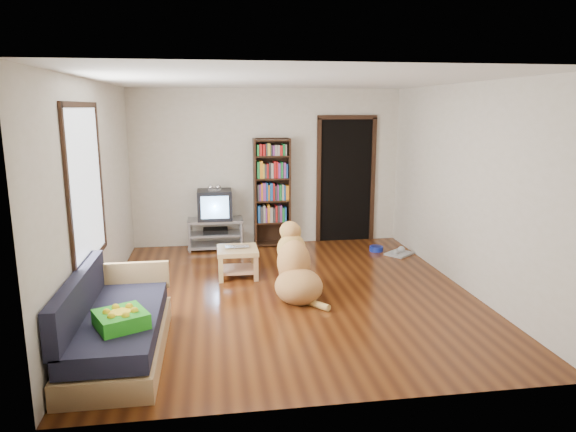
{
  "coord_description": "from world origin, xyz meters",
  "views": [
    {
      "loc": [
        -0.92,
        -6.05,
        2.29
      ],
      "look_at": [
        0.04,
        0.45,
        0.9
      ],
      "focal_mm": 32.0,
      "sensor_mm": 36.0,
      "label": 1
    }
  ],
  "objects": [
    {
      "name": "wall_right",
      "position": [
        2.25,
        0.0,
        1.3
      ],
      "size": [
        0.0,
        5.0,
        5.0
      ],
      "primitive_type": "plane",
      "rotation": [
        1.57,
        0.0,
        -1.57
      ],
      "color": "beige",
      "rests_on": "ground"
    },
    {
      "name": "green_cushion",
      "position": [
        -1.75,
        -1.7,
        0.49
      ],
      "size": [
        0.54,
        0.54,
        0.13
      ],
      "primitive_type": "cube",
      "rotation": [
        0.0,
        0.0,
        0.46
      ],
      "color": "green",
      "rests_on": "sofa"
    },
    {
      "name": "wall_left",
      "position": [
        -2.25,
        0.0,
        1.3
      ],
      "size": [
        0.0,
        5.0,
        5.0
      ],
      "primitive_type": "plane",
      "rotation": [
        1.57,
        0.0,
        1.57
      ],
      "color": "beige",
      "rests_on": "ground"
    },
    {
      "name": "sofa",
      "position": [
        -1.87,
        -1.38,
        0.26
      ],
      "size": [
        0.8,
        1.8,
        0.8
      ],
      "color": "tan",
      "rests_on": "ground"
    },
    {
      "name": "ground",
      "position": [
        0.0,
        0.0,
        0.0
      ],
      "size": [
        5.0,
        5.0,
        0.0
      ],
      "primitive_type": "plane",
      "color": "#58290F",
      "rests_on": "ground"
    },
    {
      "name": "crt_tv",
      "position": [
        -0.9,
        2.27,
        0.74
      ],
      "size": [
        0.55,
        0.52,
        0.58
      ],
      "color": "black",
      "rests_on": "tv_stand"
    },
    {
      "name": "dog",
      "position": [
        0.05,
        -0.1,
        0.34
      ],
      "size": [
        0.64,
        1.1,
        0.93
      ],
      "color": "#B37244",
      "rests_on": "ground"
    },
    {
      "name": "bookshelf",
      "position": [
        0.05,
        2.34,
        1.0
      ],
      "size": [
        0.6,
        0.3,
        1.8
      ],
      "color": "black",
      "rests_on": "ground"
    },
    {
      "name": "grey_rag",
      "position": [
        1.98,
        1.46,
        0.01
      ],
      "size": [
        0.51,
        0.5,
        0.03
      ],
      "primitive_type": "cube",
      "rotation": [
        0.0,
        0.0,
        0.67
      ],
      "color": "#A0A0A0",
      "rests_on": "ground"
    },
    {
      "name": "wall_back",
      "position": [
        0.0,
        2.5,
        1.3
      ],
      "size": [
        4.5,
        0.0,
        4.5
      ],
      "primitive_type": "plane",
      "rotation": [
        1.57,
        0.0,
        0.0
      ],
      "color": "beige",
      "rests_on": "ground"
    },
    {
      "name": "wall_front",
      "position": [
        0.0,
        -2.5,
        1.3
      ],
      "size": [
        4.5,
        0.0,
        4.5
      ],
      "primitive_type": "plane",
      "rotation": [
        -1.57,
        0.0,
        0.0
      ],
      "color": "beige",
      "rests_on": "ground"
    },
    {
      "name": "dog_bowl",
      "position": [
        1.68,
        1.71,
        0.04
      ],
      "size": [
        0.22,
        0.22,
        0.08
      ],
      "primitive_type": "cylinder",
      "color": "navy",
      "rests_on": "ground"
    },
    {
      "name": "coffee_table",
      "position": [
        -0.62,
        0.77,
        0.28
      ],
      "size": [
        0.55,
        0.55,
        0.4
      ],
      "color": "tan",
      "rests_on": "ground"
    },
    {
      "name": "window",
      "position": [
        -2.23,
        -0.5,
        1.5
      ],
      "size": [
        0.03,
        1.46,
        1.7
      ],
      "color": "white",
      "rests_on": "wall_left"
    },
    {
      "name": "tv_stand",
      "position": [
        -0.9,
        2.25,
        0.27
      ],
      "size": [
        0.9,
        0.45,
        0.5
      ],
      "color": "#99999E",
      "rests_on": "ground"
    },
    {
      "name": "laptop",
      "position": [
        -0.62,
        0.74,
        0.41
      ],
      "size": [
        0.34,
        0.22,
        0.03
      ],
      "primitive_type": "imported",
      "rotation": [
        0.0,
        0.0,
        0.03
      ],
      "color": "silver",
      "rests_on": "coffee_table"
    },
    {
      "name": "doorway",
      "position": [
        1.35,
        2.48,
        1.12
      ],
      "size": [
        1.03,
        0.05,
        2.19
      ],
      "color": "black",
      "rests_on": "wall_back"
    },
    {
      "name": "ceiling",
      "position": [
        0.0,
        0.0,
        2.6
      ],
      "size": [
        5.0,
        5.0,
        0.0
      ],
      "primitive_type": "plane",
      "rotation": [
        3.14,
        0.0,
        0.0
      ],
      "color": "white",
      "rests_on": "ground"
    }
  ]
}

